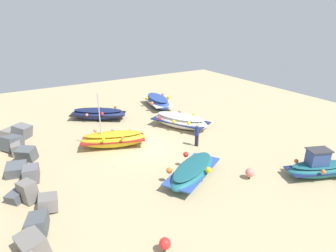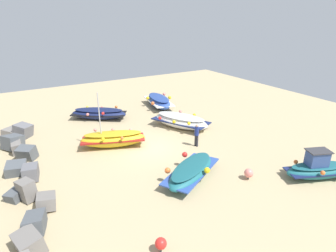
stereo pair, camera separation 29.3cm
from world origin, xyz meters
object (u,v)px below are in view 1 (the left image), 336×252
(fishing_boat_5, at_px, (98,114))
(person_walking, at_px, (197,133))
(fishing_boat_1, at_px, (193,171))
(fishing_boat_2, at_px, (319,168))
(fishing_boat_0, at_px, (113,139))
(mooring_buoy_1, at_px, (250,173))
(fishing_boat_4, at_px, (158,101))
(mooring_buoy_0, at_px, (165,244))
(fishing_boat_3, at_px, (180,121))

(fishing_boat_5, height_order, person_walking, person_walking)
(fishing_boat_1, bearing_deg, fishing_boat_2, -58.48)
(fishing_boat_5, bearing_deg, fishing_boat_1, -48.18)
(fishing_boat_0, distance_m, mooring_buoy_1, 9.84)
(fishing_boat_1, height_order, fishing_boat_4, fishing_boat_4)
(mooring_buoy_0, distance_m, mooring_buoy_1, 7.44)
(mooring_buoy_0, bearing_deg, fishing_boat_0, -9.91)
(fishing_boat_1, bearing_deg, fishing_boat_4, 40.23)
(fishing_boat_1, relative_size, fishing_boat_4, 0.99)
(mooring_buoy_0, bearing_deg, mooring_buoy_1, -73.07)
(fishing_boat_2, distance_m, person_walking, 8.08)
(fishing_boat_2, distance_m, mooring_buoy_1, 4.18)
(fishing_boat_0, relative_size, mooring_buoy_1, 7.40)
(fishing_boat_1, height_order, fishing_boat_5, fishing_boat_1)
(fishing_boat_1, xyz_separation_m, person_walking, (3.42, -2.85, 0.51))
(mooring_buoy_1, bearing_deg, person_walking, 0.27)
(fishing_boat_1, xyz_separation_m, fishing_boat_5, (12.82, 1.50, 0.02))
(fishing_boat_1, distance_m, mooring_buoy_0, 5.80)
(mooring_buoy_1, bearing_deg, fishing_boat_1, 58.10)
(fishing_boat_1, height_order, fishing_boat_2, fishing_boat_2)
(fishing_boat_1, relative_size, fishing_boat_2, 1.13)
(fishing_boat_2, bearing_deg, fishing_boat_3, -54.27)
(fishing_boat_0, relative_size, fishing_boat_4, 1.02)
(fishing_boat_0, height_order, person_walking, fishing_boat_0)
(fishing_boat_2, bearing_deg, fishing_boat_1, -7.59)
(fishing_boat_0, distance_m, mooring_buoy_0, 10.62)
(person_walking, relative_size, mooring_buoy_1, 2.58)
(fishing_boat_2, bearing_deg, mooring_buoy_1, -5.81)
(fishing_boat_0, relative_size, fishing_boat_5, 0.97)
(fishing_boat_5, bearing_deg, fishing_boat_4, 38.75)
(mooring_buoy_0, bearing_deg, fishing_boat_2, -88.88)
(mooring_buoy_1, bearing_deg, mooring_buoy_0, 106.93)
(fishing_boat_3, xyz_separation_m, person_walking, (-3.76, 1.07, 0.42))
(fishing_boat_1, relative_size, mooring_buoy_1, 7.14)
(fishing_boat_3, xyz_separation_m, fishing_boat_5, (5.64, 5.41, -0.07))
(fishing_boat_0, height_order, fishing_boat_1, fishing_boat_0)
(fishing_boat_3, relative_size, mooring_buoy_1, 8.02)
(fishing_boat_2, height_order, person_walking, fishing_boat_2)
(fishing_boat_1, relative_size, fishing_boat_5, 0.94)
(fishing_boat_4, relative_size, mooring_buoy_1, 7.25)
(fishing_boat_5, bearing_deg, fishing_boat_3, -11.03)
(mooring_buoy_0, relative_size, mooring_buoy_1, 0.99)
(fishing_boat_3, height_order, mooring_buoy_1, fishing_boat_3)
(fishing_boat_4, bearing_deg, mooring_buoy_0, -19.52)
(fishing_boat_3, distance_m, person_walking, 3.93)
(mooring_buoy_1, bearing_deg, fishing_boat_4, -8.35)
(fishing_boat_4, distance_m, mooring_buoy_1, 15.18)
(fishing_boat_4, xyz_separation_m, person_walking, (-9.81, 2.23, 0.41))
(fishing_boat_1, distance_m, fishing_boat_4, 14.17)
(fishing_boat_1, xyz_separation_m, mooring_buoy_0, (-3.95, 4.24, -0.08))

